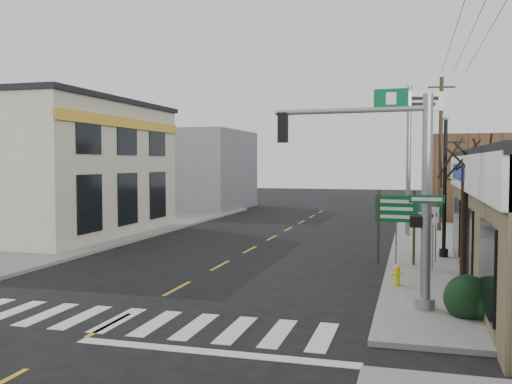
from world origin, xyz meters
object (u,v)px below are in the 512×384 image
(bare_tree, at_px, (466,145))
(utility_pole_far, at_px, (440,152))
(traffic_signal_pole, at_px, (400,177))
(lamp_post, at_px, (447,174))
(guide_sign, at_px, (396,216))
(fire_hydrant, at_px, (397,274))
(dance_center_sign, at_px, (409,124))

(bare_tree, bearing_deg, utility_pole_far, 90.56)
(traffic_signal_pole, relative_size, lamp_post, 0.99)
(bare_tree, height_order, utility_pole_far, utility_pole_far)
(lamp_post, bearing_deg, guide_sign, -145.81)
(fire_hydrant, bearing_deg, lamp_post, 73.88)
(utility_pole_far, bearing_deg, traffic_signal_pole, -103.40)
(traffic_signal_pole, xyz_separation_m, guide_sign, (-0.24, 6.33, -1.57))
(fire_hydrant, height_order, dance_center_sign, dance_center_sign)
(dance_center_sign, relative_size, bare_tree, 1.41)
(fire_hydrant, height_order, lamp_post, lamp_post)
(traffic_signal_pole, relative_size, guide_sign, 2.06)
(guide_sign, xyz_separation_m, lamp_post, (1.82, 2.15, 1.51))
(lamp_post, relative_size, utility_pole_far, 0.68)
(dance_center_sign, distance_m, utility_pole_far, 3.30)
(dance_center_sign, height_order, bare_tree, dance_center_sign)
(fire_hydrant, height_order, utility_pole_far, utility_pole_far)
(bare_tree, bearing_deg, dance_center_sign, 98.98)
(fire_hydrant, distance_m, utility_pole_far, 15.48)
(fire_hydrant, distance_m, dance_center_sign, 13.45)
(dance_center_sign, bearing_deg, lamp_post, -90.64)
(bare_tree, relative_size, utility_pole_far, 0.65)
(lamp_post, distance_m, dance_center_sign, 7.09)
(guide_sign, height_order, utility_pole_far, utility_pole_far)
(traffic_signal_pole, height_order, dance_center_sign, dance_center_sign)
(traffic_signal_pole, height_order, bare_tree, traffic_signal_pole)
(guide_sign, bearing_deg, bare_tree, -44.49)
(traffic_signal_pole, height_order, lamp_post, lamp_post)
(traffic_signal_pole, bearing_deg, lamp_post, 83.66)
(dance_center_sign, relative_size, utility_pole_far, 0.92)
(guide_sign, distance_m, bare_tree, 4.14)
(dance_center_sign, height_order, utility_pole_far, utility_pole_far)
(bare_tree, bearing_deg, guide_sign, 129.55)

